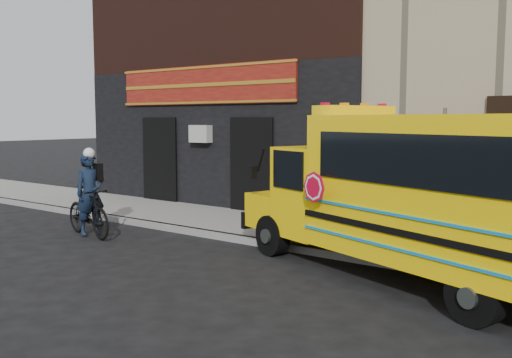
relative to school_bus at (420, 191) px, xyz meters
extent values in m
plane|color=black|center=(-2.84, -2.02, -1.51)|extent=(120.00, 120.00, 0.00)
cube|color=gray|center=(-2.84, 0.58, -1.43)|extent=(40.00, 0.20, 0.15)
cube|color=slate|center=(-2.84, 2.08, -1.43)|extent=(40.00, 3.00, 0.15)
cube|color=#9D9176|center=(-2.84, 8.48, 4.64)|extent=(20.00, 10.00, 12.00)
cube|color=black|center=(-7.84, 3.53, 0.64)|extent=(10.00, 0.30, 4.00)
cube|color=black|center=(-7.84, 3.53, 4.14)|extent=(10.00, 0.28, 3.00)
cube|color=#630E0F|center=(-7.84, 3.36, 2.14)|extent=(6.50, 0.12, 1.10)
cube|color=black|center=(-9.64, 3.38, -0.11)|extent=(1.30, 0.10, 2.50)
cube|color=black|center=(-6.04, 3.38, -0.11)|extent=(1.30, 0.10, 2.50)
cylinder|color=black|center=(-2.98, 0.06, -1.11)|extent=(0.85, 0.53, 0.80)
cylinder|color=black|center=(-2.35, 1.85, -1.11)|extent=(0.85, 0.53, 0.80)
cylinder|color=black|center=(1.35, -1.48, -1.11)|extent=(0.85, 0.53, 0.80)
cube|color=yellow|center=(-3.09, 1.10, -0.71)|extent=(1.61, 2.22, 0.70)
cube|color=black|center=(-3.61, 1.29, -0.96)|extent=(0.80, 1.97, 0.35)
cube|color=yellow|center=(-2.05, 0.73, -0.21)|extent=(1.83, 2.38, 1.70)
cube|color=black|center=(-2.59, 0.92, 0.19)|extent=(0.66, 1.72, 0.90)
cube|color=yellow|center=(0.63, -0.22, 0.11)|extent=(4.98, 3.58, 2.25)
cube|color=black|center=(0.36, -1.30, 0.59)|extent=(3.69, 1.34, 0.75)
cube|color=yellow|center=(-1.49, 0.53, 1.27)|extent=(1.01, 1.68, 0.28)
cylinder|color=#BB0727|center=(-1.50, -0.84, 0.04)|extent=(0.50, 0.20, 0.52)
cylinder|color=#474F4A|center=(0.10, 0.75, -0.08)|extent=(0.06, 0.06, 2.87)
cube|color=red|center=(0.14, 0.68, 0.82)|extent=(0.12, 0.24, 0.36)
cube|color=white|center=(0.14, 0.68, 0.37)|extent=(0.12, 0.24, 0.31)
imported|color=black|center=(-7.39, -1.02, -0.93)|extent=(1.99, 0.87, 1.15)
imported|color=black|center=(-7.39, -0.95, -0.57)|extent=(0.60, 0.77, 1.87)
camera|label=1|loc=(3.43, -8.92, 1.17)|focal=40.00mm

